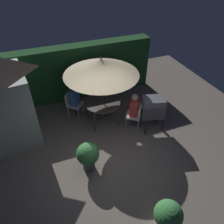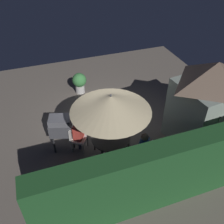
% 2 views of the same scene
% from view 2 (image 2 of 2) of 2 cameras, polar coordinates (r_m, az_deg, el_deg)
% --- Properties ---
extents(ground_plane, '(11.00, 11.00, 0.00)m').
position_cam_2_polar(ground_plane, '(9.25, -1.77, -2.50)').
color(ground_plane, '#6B6056').
extents(hedge_backdrop, '(5.70, 0.55, 2.04)m').
position_cam_2_polar(hedge_backdrop, '(6.29, 8.38, -15.07)').
color(hedge_backdrop, '#1E4C23').
rests_on(hedge_backdrop, ground).
extents(garden_shed, '(2.20, 1.98, 2.89)m').
position_cam_2_polar(garden_shed, '(8.25, 21.04, 1.81)').
color(garden_shed, gray).
rests_on(garden_shed, ground).
extents(patio_table, '(1.18, 1.18, 0.79)m').
position_cam_2_polar(patio_table, '(7.58, -0.26, -6.18)').
color(patio_table, '#47423D').
rests_on(patio_table, ground).
extents(patio_umbrella, '(2.28, 2.28, 2.36)m').
position_cam_2_polar(patio_umbrella, '(6.72, -0.29, 1.94)').
color(patio_umbrella, '#4C4C51').
rests_on(patio_umbrella, ground).
extents(bbq_grill, '(0.82, 0.68, 1.20)m').
position_cam_2_polar(bbq_grill, '(7.97, -11.72, -3.27)').
color(bbq_grill, '#47474C').
rests_on(bbq_grill, ground).
extents(chair_near_shed, '(0.65, 0.64, 0.90)m').
position_cam_2_polar(chair_near_shed, '(8.02, -8.17, -5.61)').
color(chair_near_shed, silver).
rests_on(chair_near_shed, ground).
extents(chair_far_side, '(0.65, 0.65, 0.90)m').
position_cam_2_polar(chair_far_side, '(7.52, 7.81, -9.31)').
color(chair_far_side, silver).
rests_on(chair_far_side, ground).
extents(potted_plant_by_shed, '(0.60, 0.60, 0.91)m').
position_cam_2_polar(potted_plant_by_shed, '(10.71, -7.49, 6.89)').
color(potted_plant_by_shed, silver).
rests_on(potted_plant_by_shed, ground).
extents(potted_plant_by_grill, '(0.61, 0.61, 0.87)m').
position_cam_2_polar(potted_plant_by_grill, '(9.24, 2.08, 1.56)').
color(potted_plant_by_grill, '#4C4C51').
rests_on(potted_plant_by_grill, ground).
extents(person_in_red, '(0.39, 0.42, 1.26)m').
position_cam_2_polar(person_in_red, '(7.82, -7.76, -4.34)').
color(person_in_red, '#CC3D33').
rests_on(person_in_red, ground).
extents(person_in_blue, '(0.40, 0.41, 1.26)m').
position_cam_2_polar(person_in_blue, '(7.34, 7.33, -7.76)').
color(person_in_blue, '#3866B2').
rests_on(person_in_blue, ground).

